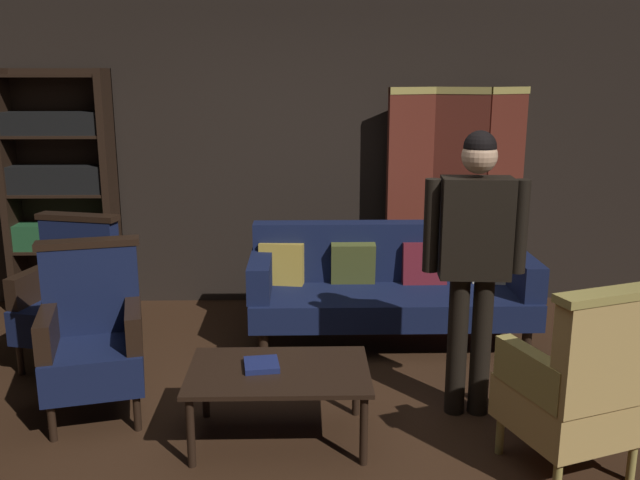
{
  "coord_description": "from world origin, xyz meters",
  "views": [
    {
      "loc": [
        -0.1,
        -3.51,
        2.0
      ],
      "look_at": [
        0.0,
        0.8,
        0.95
      ],
      "focal_mm": 38.18,
      "sensor_mm": 36.0,
      "label": 1
    }
  ],
  "objects_px": {
    "coffee_table": "(279,377)",
    "book_navy_cloth": "(262,365)",
    "velvet_couch": "(390,282)",
    "armchair_wing_right": "(93,336)",
    "armchair_gilt_accent": "(579,386)",
    "standing_figure": "(474,249)",
    "folding_screen": "(458,195)",
    "armchair_wing_left": "(71,295)",
    "bookshelf": "(61,189)"
  },
  "relations": [
    {
      "from": "coffee_table",
      "to": "folding_screen",
      "type": "bearing_deg",
      "value": 57.41
    },
    {
      "from": "armchair_wing_right",
      "to": "armchair_wing_left",
      "type": "bearing_deg",
      "value": 116.63
    },
    {
      "from": "armchair_gilt_accent",
      "to": "standing_figure",
      "type": "xyz_separation_m",
      "value": [
        -0.39,
        0.67,
        0.54
      ]
    },
    {
      "from": "standing_figure",
      "to": "coffee_table",
      "type": "bearing_deg",
      "value": -165.59
    },
    {
      "from": "folding_screen",
      "to": "armchair_wing_left",
      "type": "relative_size",
      "value": 1.83
    },
    {
      "from": "folding_screen",
      "to": "velvet_couch",
      "type": "xyz_separation_m",
      "value": [
        -0.68,
        -0.82,
        -0.53
      ]
    },
    {
      "from": "armchair_wing_left",
      "to": "book_navy_cloth",
      "type": "xyz_separation_m",
      "value": [
        1.4,
        -1.09,
        -0.05
      ]
    },
    {
      "from": "coffee_table",
      "to": "armchair_wing_right",
      "type": "xyz_separation_m",
      "value": [
        -1.12,
        0.35,
        0.12
      ]
    },
    {
      "from": "folding_screen",
      "to": "armchair_wing_left",
      "type": "bearing_deg",
      "value": -158.1
    },
    {
      "from": "folding_screen",
      "to": "armchair_wing_right",
      "type": "bearing_deg",
      "value": -142.83
    },
    {
      "from": "bookshelf",
      "to": "book_navy_cloth",
      "type": "distance_m",
      "value": 2.91
    },
    {
      "from": "armchair_wing_left",
      "to": "velvet_couch",
      "type": "bearing_deg",
      "value": 9.25
    },
    {
      "from": "velvet_couch",
      "to": "armchair_wing_left",
      "type": "bearing_deg",
      "value": -170.75
    },
    {
      "from": "armchair_gilt_accent",
      "to": "armchair_wing_right",
      "type": "relative_size",
      "value": 1.0
    },
    {
      "from": "book_navy_cloth",
      "to": "velvet_couch",
      "type": "bearing_deg",
      "value": 58.55
    },
    {
      "from": "bookshelf",
      "to": "armchair_gilt_accent",
      "type": "xyz_separation_m",
      "value": [
        3.41,
        -2.61,
        -0.58
      ]
    },
    {
      "from": "bookshelf",
      "to": "velvet_couch",
      "type": "distance_m",
      "value": 2.86
    },
    {
      "from": "folding_screen",
      "to": "coffee_table",
      "type": "relative_size",
      "value": 1.9
    },
    {
      "from": "folding_screen",
      "to": "armchair_wing_left",
      "type": "distance_m",
      "value": 3.25
    },
    {
      "from": "book_navy_cloth",
      "to": "coffee_table",
      "type": "bearing_deg",
      "value": -17.5
    },
    {
      "from": "coffee_table",
      "to": "armchair_gilt_accent",
      "type": "relative_size",
      "value": 0.96
    },
    {
      "from": "velvet_couch",
      "to": "armchair_wing_right",
      "type": "distance_m",
      "value": 2.23
    },
    {
      "from": "armchair_wing_right",
      "to": "book_navy_cloth",
      "type": "xyz_separation_m",
      "value": [
        1.02,
        -0.32,
        -0.05
      ]
    },
    {
      "from": "folding_screen",
      "to": "armchair_wing_right",
      "type": "height_order",
      "value": "folding_screen"
    },
    {
      "from": "velvet_couch",
      "to": "coffee_table",
      "type": "bearing_deg",
      "value": -118.14
    },
    {
      "from": "coffee_table",
      "to": "armchair_wing_left",
      "type": "height_order",
      "value": "armchair_wing_left"
    },
    {
      "from": "bookshelf",
      "to": "standing_figure",
      "type": "bearing_deg",
      "value": -32.68
    },
    {
      "from": "bookshelf",
      "to": "coffee_table",
      "type": "xyz_separation_m",
      "value": [
        1.9,
        -2.23,
        -0.69
      ]
    },
    {
      "from": "armchair_wing_left",
      "to": "standing_figure",
      "type": "relative_size",
      "value": 0.61
    },
    {
      "from": "bookshelf",
      "to": "armchair_wing_left",
      "type": "xyz_separation_m",
      "value": [
        0.4,
        -1.11,
        -0.58
      ]
    },
    {
      "from": "standing_figure",
      "to": "armchair_gilt_accent",
      "type": "bearing_deg",
      "value": -59.86
    },
    {
      "from": "armchair_wing_left",
      "to": "book_navy_cloth",
      "type": "height_order",
      "value": "armchair_wing_left"
    },
    {
      "from": "armchair_gilt_accent",
      "to": "armchair_wing_left",
      "type": "bearing_deg",
      "value": 153.54
    },
    {
      "from": "armchair_wing_right",
      "to": "armchair_gilt_accent",
      "type": "bearing_deg",
      "value": -15.53
    },
    {
      "from": "standing_figure",
      "to": "book_navy_cloth",
      "type": "bearing_deg",
      "value": -168.03
    },
    {
      "from": "armchair_wing_right",
      "to": "book_navy_cloth",
      "type": "height_order",
      "value": "armchair_wing_right"
    },
    {
      "from": "armchair_wing_left",
      "to": "armchair_wing_right",
      "type": "distance_m",
      "value": 0.86
    },
    {
      "from": "armchair_wing_left",
      "to": "standing_figure",
      "type": "distance_m",
      "value": 2.8
    },
    {
      "from": "armchair_wing_left",
      "to": "standing_figure",
      "type": "height_order",
      "value": "standing_figure"
    },
    {
      "from": "coffee_table",
      "to": "book_navy_cloth",
      "type": "height_order",
      "value": "book_navy_cloth"
    },
    {
      "from": "folding_screen",
      "to": "coffee_table",
      "type": "distance_m",
      "value": 2.82
    },
    {
      "from": "armchair_gilt_accent",
      "to": "velvet_couch",
      "type": "bearing_deg",
      "value": 110.88
    },
    {
      "from": "bookshelf",
      "to": "armchair_gilt_accent",
      "type": "height_order",
      "value": "bookshelf"
    },
    {
      "from": "standing_figure",
      "to": "velvet_couch",
      "type": "bearing_deg",
      "value": 105.12
    },
    {
      "from": "folding_screen",
      "to": "book_navy_cloth",
      "type": "height_order",
      "value": "folding_screen"
    },
    {
      "from": "velvet_couch",
      "to": "standing_figure",
      "type": "relative_size",
      "value": 1.25
    },
    {
      "from": "armchair_gilt_accent",
      "to": "armchair_wing_left",
      "type": "xyz_separation_m",
      "value": [
        -3.01,
        1.5,
        0.0
      ]
    },
    {
      "from": "velvet_couch",
      "to": "book_navy_cloth",
      "type": "relative_size",
      "value": 10.76
    },
    {
      "from": "standing_figure",
      "to": "bookshelf",
      "type": "bearing_deg",
      "value": 147.32
    },
    {
      "from": "armchair_wing_left",
      "to": "coffee_table",
      "type": "bearing_deg",
      "value": -36.66
    }
  ]
}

